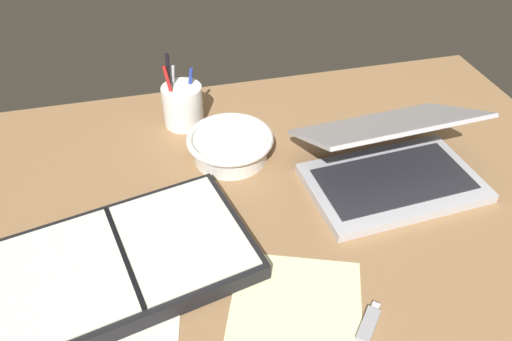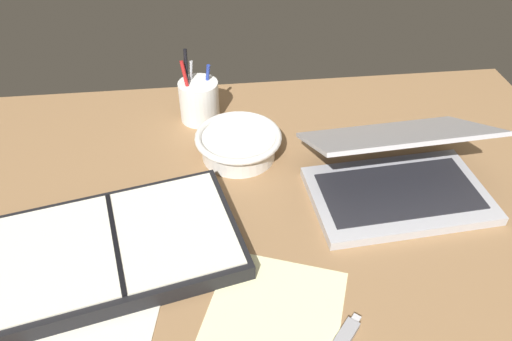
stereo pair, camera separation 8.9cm
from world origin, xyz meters
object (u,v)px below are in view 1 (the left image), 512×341
(laptop, at_px, (391,162))
(planner, at_px, (125,261))
(pen_cup, at_px, (183,105))
(scissors, at_px, (129,303))
(bowl, at_px, (230,145))

(laptop, height_order, planner, laptop)
(pen_cup, bearing_deg, scissors, -107.70)
(scissors, bearing_deg, bowl, 55.27)
(laptop, relative_size, planner, 0.77)
(bowl, distance_m, pen_cup, 0.17)
(bowl, xyz_separation_m, pen_cup, (-0.08, 0.15, 0.02))
(laptop, relative_size, pen_cup, 2.05)
(bowl, height_order, pen_cup, pen_cup)
(pen_cup, distance_m, scissors, 0.49)
(pen_cup, relative_size, scissors, 1.25)
(pen_cup, distance_m, planner, 0.42)
(laptop, bearing_deg, bowl, 148.95)
(pen_cup, relative_size, planner, 0.37)
(pen_cup, bearing_deg, laptop, -39.19)
(pen_cup, bearing_deg, bowl, -62.96)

